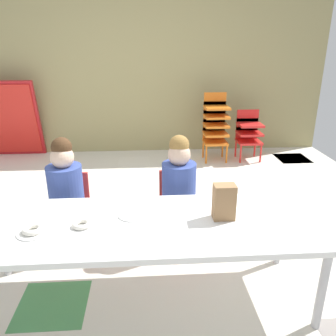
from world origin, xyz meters
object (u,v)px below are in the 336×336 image
object	(u,v)px
paper_plate_near_edge	(33,232)
donut_powdered_loose	(82,224)
craft_table	(144,229)
donut_powdered_on_plate	(33,229)
kid_chair_orange_stack	(215,123)
seated_child_middle_seat	(179,182)
seated_child_near_camera	(66,185)
paper_plate_center_table	(133,215)
kid_chair_red_stack	(249,131)
folded_activity_table	(7,120)
paper_bag_brown	(224,202)

from	to	relation	value
paper_plate_near_edge	donut_powdered_loose	world-z (taller)	donut_powdered_loose
paper_plate_near_edge	craft_table	bearing A→B (deg)	6.89
paper_plate_near_edge	donut_powdered_on_plate	distance (m)	0.02
kid_chair_orange_stack	seated_child_middle_seat	bearing A→B (deg)	-108.59
seated_child_near_camera	paper_plate_center_table	bearing A→B (deg)	-44.48
kid_chair_red_stack	paper_plate_near_edge	world-z (taller)	kid_chair_red_stack
kid_chair_red_stack	donut_powdered_loose	distance (m)	3.29
seated_child_near_camera	kid_chair_orange_stack	xyz separation A→B (m)	(1.56, 2.12, -0.04)
seated_child_middle_seat	folded_activity_table	xyz separation A→B (m)	(-2.18, 2.45, -0.02)
kid_chair_red_stack	paper_plate_near_edge	distance (m)	3.48
folded_activity_table	seated_child_middle_seat	bearing A→B (deg)	-48.38
kid_chair_red_stack	paper_plate_near_edge	size ratio (longest dim) A/B	3.78
craft_table	folded_activity_table	world-z (taller)	folded_activity_table
donut_powdered_loose	folded_activity_table	bearing A→B (deg)	116.77
donut_powdered_on_plate	paper_bag_brown	bearing A→B (deg)	5.01
folded_activity_table	donut_powdered_loose	distance (m)	3.44
kid_chair_red_stack	folded_activity_table	bearing A→B (deg)	174.25
kid_chair_orange_stack	donut_powdered_on_plate	xyz separation A→B (m)	(-1.60, -2.79, 0.06)
paper_bag_brown	paper_plate_center_table	size ratio (longest dim) A/B	1.22
kid_chair_red_stack	paper_plate_center_table	xyz separation A→B (m)	(-1.52, -2.62, 0.16)
paper_bag_brown	craft_table	bearing A→B (deg)	-177.44
paper_plate_center_table	donut_powdered_loose	size ratio (longest dim) A/B	1.60
kid_chair_red_stack	paper_bag_brown	size ratio (longest dim) A/B	3.09
paper_bag_brown	paper_plate_center_table	xyz separation A→B (m)	(-0.55, 0.07, -0.11)
craft_table	donut_powdered_on_plate	xyz separation A→B (m)	(-0.62, -0.08, 0.07)
donut_powdered_on_plate	folded_activity_table	bearing A→B (deg)	112.40
seated_child_middle_seat	donut_powdered_loose	size ratio (longest dim) A/B	8.16
seated_child_middle_seat	craft_table	bearing A→B (deg)	-113.95
seated_child_middle_seat	paper_bag_brown	world-z (taller)	seated_child_middle_seat
seated_child_near_camera	seated_child_middle_seat	xyz separation A→B (m)	(0.85, 0.00, 0.00)
kid_chair_orange_stack	paper_bag_brown	distance (m)	2.74
kid_chair_red_stack	paper_bag_brown	bearing A→B (deg)	-109.80
craft_table	seated_child_middle_seat	xyz separation A→B (m)	(0.27, 0.60, 0.04)
craft_table	paper_plate_center_table	world-z (taller)	paper_plate_center_table
kid_chair_orange_stack	craft_table	bearing A→B (deg)	-109.81
seated_child_near_camera	donut_powdered_loose	bearing A→B (deg)	-70.29
seated_child_near_camera	donut_powdered_on_plate	world-z (taller)	seated_child_near_camera
paper_bag_brown	donut_powdered_loose	xyz separation A→B (m)	(-0.84, -0.04, -0.10)
donut_powdered_loose	donut_powdered_on_plate	bearing A→B (deg)	-168.11
kid_chair_orange_stack	paper_plate_near_edge	size ratio (longest dim) A/B	5.11
seated_child_middle_seat	donut_powdered_loose	world-z (taller)	seated_child_middle_seat
seated_child_near_camera	seated_child_middle_seat	world-z (taller)	same
donut_powdered_loose	paper_plate_near_edge	bearing A→B (deg)	-168.11
seated_child_middle_seat	donut_powdered_on_plate	bearing A→B (deg)	-142.86
craft_table	donut_powdered_on_plate	distance (m)	0.63
paper_bag_brown	paper_plate_near_edge	distance (m)	1.11
craft_table	paper_plate_near_edge	world-z (taller)	paper_plate_near_edge
seated_child_near_camera	paper_bag_brown	size ratio (longest dim) A/B	4.17
donut_powdered_on_plate	donut_powdered_loose	world-z (taller)	donut_powdered_on_plate
seated_child_near_camera	kid_chair_red_stack	world-z (taller)	seated_child_near_camera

